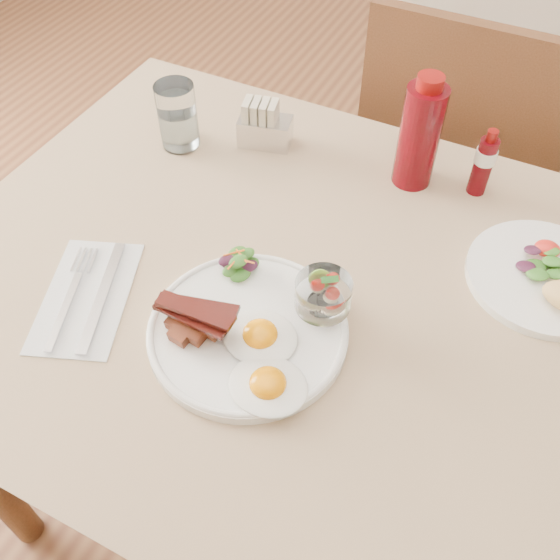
{
  "coord_description": "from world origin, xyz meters",
  "views": [
    {
      "loc": [
        0.15,
        -0.55,
        1.47
      ],
      "look_at": [
        -0.1,
        -0.06,
        0.82
      ],
      "focal_mm": 40.0,
      "sensor_mm": 36.0,
      "label": 1
    }
  ],
  "objects_px": {
    "ketchup_bottle": "(420,135)",
    "hot_sauce_bottle": "(484,163)",
    "fruit_cup": "(323,294)",
    "second_plate": "(553,281)",
    "sugar_caddy": "(264,127)",
    "main_plate": "(248,331)",
    "water_glass": "(178,119)",
    "chair_far": "(455,168)",
    "table": "(353,341)"
  },
  "relations": [
    {
      "from": "main_plate",
      "to": "ketchup_bottle",
      "type": "relative_size",
      "value": 1.39
    },
    {
      "from": "main_plate",
      "to": "water_glass",
      "type": "xyz_separation_m",
      "value": [
        -0.32,
        0.33,
        0.04
      ]
    },
    {
      "from": "ketchup_bottle",
      "to": "hot_sauce_bottle",
      "type": "bearing_deg",
      "value": 11.11
    },
    {
      "from": "hot_sauce_bottle",
      "to": "water_glass",
      "type": "distance_m",
      "value": 0.54
    },
    {
      "from": "ketchup_bottle",
      "to": "water_glass",
      "type": "xyz_separation_m",
      "value": [
        -0.41,
        -0.09,
        -0.04
      ]
    },
    {
      "from": "second_plate",
      "to": "ketchup_bottle",
      "type": "xyz_separation_m",
      "value": [
        -0.27,
        0.14,
        0.08
      ]
    },
    {
      "from": "chair_far",
      "to": "second_plate",
      "type": "bearing_deg",
      "value": -64.31
    },
    {
      "from": "sugar_caddy",
      "to": "water_glass",
      "type": "relative_size",
      "value": 0.87
    },
    {
      "from": "ketchup_bottle",
      "to": "fruit_cup",
      "type": "bearing_deg",
      "value": -92.23
    },
    {
      "from": "fruit_cup",
      "to": "second_plate",
      "type": "distance_m",
      "value": 0.35
    },
    {
      "from": "main_plate",
      "to": "sugar_caddy",
      "type": "bearing_deg",
      "value": 114.58
    },
    {
      "from": "table",
      "to": "main_plate",
      "type": "relative_size",
      "value": 4.75
    },
    {
      "from": "fruit_cup",
      "to": "sugar_caddy",
      "type": "height_order",
      "value": "fruit_cup"
    },
    {
      "from": "main_plate",
      "to": "fruit_cup",
      "type": "height_order",
      "value": "fruit_cup"
    },
    {
      "from": "table",
      "to": "sugar_caddy",
      "type": "relative_size",
      "value": 12.69
    },
    {
      "from": "sugar_caddy",
      "to": "water_glass",
      "type": "height_order",
      "value": "water_glass"
    },
    {
      "from": "chair_far",
      "to": "water_glass",
      "type": "distance_m",
      "value": 0.69
    },
    {
      "from": "sugar_caddy",
      "to": "table",
      "type": "bearing_deg",
      "value": -56.89
    },
    {
      "from": "chair_far",
      "to": "water_glass",
      "type": "xyz_separation_m",
      "value": [
        -0.44,
        -0.45,
        0.28
      ]
    },
    {
      "from": "chair_far",
      "to": "ketchup_bottle",
      "type": "distance_m",
      "value": 0.48
    },
    {
      "from": "table",
      "to": "chair_far",
      "type": "xyz_separation_m",
      "value": [
        0.0,
        0.66,
        -0.14
      ]
    },
    {
      "from": "chair_far",
      "to": "main_plate",
      "type": "xyz_separation_m",
      "value": [
        -0.12,
        -0.78,
        0.24
      ]
    },
    {
      "from": "chair_far",
      "to": "sugar_caddy",
      "type": "bearing_deg",
      "value": -128.4
    },
    {
      "from": "main_plate",
      "to": "second_plate",
      "type": "height_order",
      "value": "second_plate"
    },
    {
      "from": "chair_far",
      "to": "hot_sauce_bottle",
      "type": "xyz_separation_m",
      "value": [
        0.08,
        -0.34,
        0.29
      ]
    },
    {
      "from": "main_plate",
      "to": "ketchup_bottle",
      "type": "height_order",
      "value": "ketchup_bottle"
    },
    {
      "from": "second_plate",
      "to": "sugar_caddy",
      "type": "height_order",
      "value": "sugar_caddy"
    },
    {
      "from": "hot_sauce_bottle",
      "to": "sugar_caddy",
      "type": "relative_size",
      "value": 1.18
    },
    {
      "from": "chair_far",
      "to": "main_plate",
      "type": "distance_m",
      "value": 0.82
    },
    {
      "from": "fruit_cup",
      "to": "sugar_caddy",
      "type": "distance_m",
      "value": 0.42
    },
    {
      "from": "table",
      "to": "fruit_cup",
      "type": "xyz_separation_m",
      "value": [
        -0.04,
        -0.05,
        0.15
      ]
    },
    {
      "from": "water_glass",
      "to": "hot_sauce_bottle",
      "type": "bearing_deg",
      "value": 12.3
    },
    {
      "from": "chair_far",
      "to": "hot_sauce_bottle",
      "type": "distance_m",
      "value": 0.45
    },
    {
      "from": "table",
      "to": "sugar_caddy",
      "type": "distance_m",
      "value": 0.43
    },
    {
      "from": "table",
      "to": "second_plate",
      "type": "height_order",
      "value": "second_plate"
    },
    {
      "from": "fruit_cup",
      "to": "sugar_caddy",
      "type": "xyz_separation_m",
      "value": [
        -0.26,
        0.33,
        -0.02
      ]
    },
    {
      "from": "ketchup_bottle",
      "to": "water_glass",
      "type": "bearing_deg",
      "value": -167.39
    },
    {
      "from": "table",
      "to": "hot_sauce_bottle",
      "type": "relative_size",
      "value": 10.76
    },
    {
      "from": "ketchup_bottle",
      "to": "hot_sauce_bottle",
      "type": "relative_size",
      "value": 1.63
    },
    {
      "from": "sugar_caddy",
      "to": "water_glass",
      "type": "xyz_separation_m",
      "value": [
        -0.14,
        -0.07,
        0.02
      ]
    },
    {
      "from": "ketchup_bottle",
      "to": "water_glass",
      "type": "relative_size",
      "value": 1.67
    },
    {
      "from": "water_glass",
      "to": "fruit_cup",
      "type": "bearing_deg",
      "value": -33.02
    },
    {
      "from": "fruit_cup",
      "to": "hot_sauce_bottle",
      "type": "relative_size",
      "value": 0.64
    },
    {
      "from": "second_plate",
      "to": "sugar_caddy",
      "type": "relative_size",
      "value": 2.22
    },
    {
      "from": "chair_far",
      "to": "sugar_caddy",
      "type": "relative_size",
      "value": 8.87
    },
    {
      "from": "main_plate",
      "to": "hot_sauce_bottle",
      "type": "xyz_separation_m",
      "value": [
        0.2,
        0.44,
        0.05
      ]
    },
    {
      "from": "fruit_cup",
      "to": "second_plate",
      "type": "bearing_deg",
      "value": 36.71
    },
    {
      "from": "second_plate",
      "to": "ketchup_bottle",
      "type": "relative_size",
      "value": 1.15
    },
    {
      "from": "ketchup_bottle",
      "to": "hot_sauce_bottle",
      "type": "distance_m",
      "value": 0.12
    },
    {
      "from": "ketchup_bottle",
      "to": "chair_far",
      "type": "bearing_deg",
      "value": 86.02
    }
  ]
}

